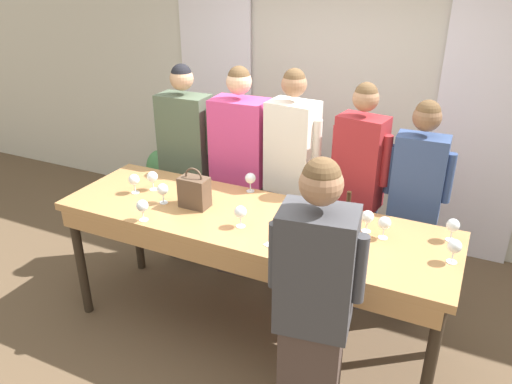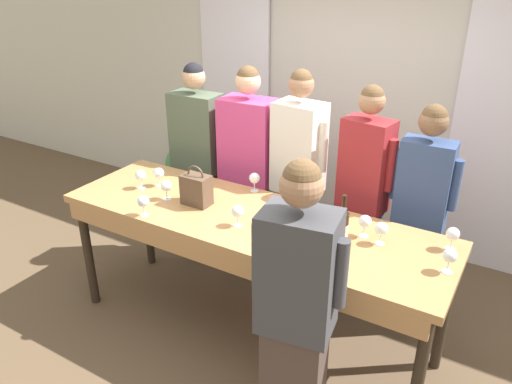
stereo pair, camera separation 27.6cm
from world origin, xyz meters
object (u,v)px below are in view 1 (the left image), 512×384
Objects in this scene: wine_glass_center_left at (250,179)px; wine_glass_near_host at (368,217)px; guest_pink_top at (240,176)px; wine_bottle at (347,222)px; wine_glass_front_right at (152,177)px; guest_striped_shirt at (357,196)px; guest_olive_jacket at (187,166)px; guest_cream_sweater at (291,183)px; handbag at (194,192)px; wine_glass_front_left at (454,247)px; wine_glass_back_left at (163,190)px; potted_plant at (160,175)px; wine_glass_front_mid at (142,206)px; tasting_bar at (249,230)px; wine_glass_by_bottle at (385,223)px; host_pouring at (313,313)px; guest_navy_coat at (413,211)px; wine_glass_center_right at (134,180)px; wine_glass_back_mid at (240,212)px; wine_glass_back_right at (304,229)px; wine_glass_center_mid at (453,226)px.

wine_glass_near_host is (0.94, -0.23, 0.00)m from wine_glass_center_left.
wine_bottle is at bearing -32.97° from guest_pink_top.
wine_glass_front_right is 1.54m from guest_striped_shirt.
guest_cream_sweater is (0.98, 0.00, 0.03)m from guest_olive_jacket.
guest_pink_top is (-0.02, 0.74, -0.17)m from handbag.
wine_glass_back_left is (-1.94, -0.08, 0.00)m from wine_glass_front_left.
wine_glass_front_right is at bearing 177.04° from wine_bottle.
wine_bottle is at bearing -31.38° from potted_plant.
handbag is 1.98× the size of wine_glass_near_host.
wine_glass_front_mid is at bearing -83.51° from wine_glass_back_left.
wine_glass_center_left is 0.08× the size of guest_cream_sweater.
handbag reaches higher than tasting_bar.
wine_glass_by_bottle is (0.21, 0.11, -0.01)m from wine_bottle.
host_pouring is (1.35, -0.61, -0.18)m from wine_glass_back_left.
guest_navy_coat reaches higher than wine_glass_front_mid.
handbag is at bearing -121.59° from wine_glass_center_left.
wine_glass_center_right and wine_glass_back_mid have the same top height.
guest_olive_jacket reaches higher than tasting_bar.
wine_glass_near_host is (1.18, 0.17, -0.01)m from handbag.
guest_navy_coat is at bearing 17.04° from wine_glass_center_left.
guest_striped_shirt is (-0.75, 0.72, -0.15)m from wine_glass_front_left.
wine_glass_back_left is 1.00× the size of wine_glass_back_mid.
guest_striped_shirt is (1.20, 0.79, -0.15)m from wine_glass_back_left.
potted_plant is (-1.51, 1.60, -0.77)m from handbag.
tasting_bar is 1.22m from guest_olive_jacket.
tasting_bar is 18.44× the size of wine_glass_back_left.
guest_cream_sweater reaches higher than wine_glass_by_bottle.
wine_glass_front_right and wine_glass_back_right have the same top height.
wine_glass_center_right is 1.00× the size of wine_glass_back_mid.
wine_glass_near_host is 0.08× the size of guest_olive_jacket.
handbag is at bearing -13.37° from wine_glass_front_right.
wine_glass_front_mid is 0.08× the size of guest_pink_top.
wine_glass_front_left and wine_glass_front_mid have the same top height.
wine_glass_back_mid reaches higher than potted_plant.
wine_glass_front_right and wine_glass_center_right have the same top height.
wine_glass_by_bottle is at bearing 8.42° from tasting_bar.
wine_glass_center_left is (-0.84, 0.37, -0.02)m from wine_bottle.
wine_glass_by_bottle is at bearing 26.69° from wine_bottle.
wine_glass_center_mid is at bearing 17.83° from wine_glass_back_mid.
tasting_bar is at bearing -178.89° from wine_glass_front_left.
wine_glass_front_right is at bearing 168.79° from wine_glass_back_right.
wine_glass_center_left is at bearing 138.97° from wine_glass_back_right.
wine_bottle is 0.17× the size of guest_cream_sweater.
potted_plant is (-1.93, 1.60, -0.57)m from tasting_bar.
wine_glass_back_right is at bearing -5.43° from wine_glass_back_left.
tasting_bar is at bearing -142.39° from guest_navy_coat.
wine_glass_back_right is at bearing -167.80° from wine_glass_front_left.
wine_glass_back_right is (1.10, -0.10, 0.00)m from wine_glass_back_left.
tasting_bar is 0.69m from wine_bottle.
wine_glass_front_mid is at bearing -45.17° from wine_glass_center_right.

